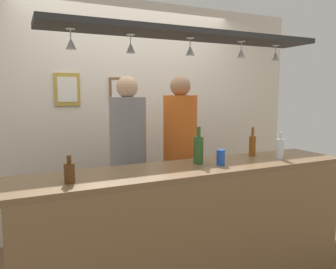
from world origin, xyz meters
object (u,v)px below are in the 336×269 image
(bottle_champagne_green, at_px, (198,149))
(picture_frame_crest, at_px, (117,89))
(bottle_beer_brown_stubby, at_px, (69,172))
(person_middle_orange_shirt, at_px, (180,144))
(picture_frame_caricature, at_px, (67,89))
(bottle_beer_amber_tall, at_px, (252,145))
(person_left_grey_shirt, at_px, (128,149))
(bottle_soda_clear, at_px, (280,148))
(drink_can, at_px, (221,157))

(bottle_champagne_green, xyz_separation_m, picture_frame_crest, (-0.27, 1.33, 0.49))
(bottle_beer_brown_stubby, height_order, picture_frame_crest, picture_frame_crest)
(person_middle_orange_shirt, bearing_deg, picture_frame_caricature, 145.58)
(bottle_beer_amber_tall, bearing_deg, person_left_grey_shirt, 149.06)
(bottle_soda_clear, bearing_deg, person_left_grey_shirt, 144.50)
(bottle_soda_clear, distance_m, picture_frame_crest, 1.85)
(bottle_champagne_green, height_order, drink_can, bottle_champagne_green)
(bottle_champagne_green, relative_size, picture_frame_caricature, 0.88)
(person_left_grey_shirt, height_order, picture_frame_crest, picture_frame_crest)
(bottle_beer_amber_tall, xyz_separation_m, bottle_soda_clear, (0.13, -0.20, -0.01))
(bottle_champagne_green, height_order, bottle_beer_brown_stubby, bottle_champagne_green)
(person_middle_orange_shirt, height_order, drink_can, person_middle_orange_shirt)
(picture_frame_caricature, bearing_deg, person_middle_orange_shirt, -34.42)
(person_left_grey_shirt, relative_size, picture_frame_crest, 6.62)
(bottle_soda_clear, height_order, picture_frame_caricature, picture_frame_caricature)
(bottle_beer_amber_tall, bearing_deg, person_middle_orange_shirt, 126.31)
(person_middle_orange_shirt, bearing_deg, bottle_beer_brown_stubby, -145.94)
(bottle_champagne_green, height_order, picture_frame_caricature, picture_frame_caricature)
(bottle_champagne_green, xyz_separation_m, bottle_beer_brown_stubby, (-1.03, -0.15, -0.05))
(bottle_beer_amber_tall, height_order, bottle_beer_brown_stubby, bottle_beer_amber_tall)
(person_middle_orange_shirt, bearing_deg, picture_frame_crest, 123.29)
(bottle_soda_clear, height_order, picture_frame_crest, picture_frame_crest)
(picture_frame_crest, bearing_deg, bottle_champagne_green, -78.63)
(person_left_grey_shirt, relative_size, picture_frame_caricature, 5.06)
(bottle_beer_brown_stubby, distance_m, bottle_soda_clear, 1.76)
(bottle_soda_clear, xyz_separation_m, picture_frame_crest, (-1.00, 1.47, 0.51))
(bottle_champagne_green, relative_size, bottle_soda_clear, 1.30)
(bottle_soda_clear, xyz_separation_m, picture_frame_caricature, (-1.55, 1.47, 0.51))
(bottle_champagne_green, bearing_deg, person_middle_orange_shirt, 75.23)
(bottle_beer_brown_stubby, bearing_deg, picture_frame_crest, 62.95)
(person_middle_orange_shirt, height_order, bottle_soda_clear, person_middle_orange_shirt)
(bottle_beer_amber_tall, bearing_deg, picture_frame_crest, 124.72)
(bottle_champagne_green, distance_m, bottle_soda_clear, 0.75)
(picture_frame_caricature, bearing_deg, person_left_grey_shirt, -57.11)
(person_middle_orange_shirt, xyz_separation_m, drink_can, (-0.04, -0.78, 0.01))
(person_left_grey_shirt, bearing_deg, drink_can, -56.96)
(person_left_grey_shirt, distance_m, bottle_soda_clear, 1.36)
(person_left_grey_shirt, relative_size, bottle_beer_brown_stubby, 9.56)
(picture_frame_caricature, bearing_deg, picture_frame_crest, 0.00)
(bottle_beer_amber_tall, relative_size, bottle_soda_clear, 1.13)
(person_left_grey_shirt, distance_m, person_middle_orange_shirt, 0.55)
(person_middle_orange_shirt, xyz_separation_m, bottle_beer_brown_stubby, (-1.20, -0.81, 0.02))
(bottle_beer_amber_tall, bearing_deg, bottle_beer_brown_stubby, -172.13)
(person_middle_orange_shirt, height_order, bottle_champagne_green, person_middle_orange_shirt)
(bottle_beer_brown_stubby, bearing_deg, bottle_champagne_green, 8.40)
(person_left_grey_shirt, bearing_deg, person_middle_orange_shirt, 0.00)
(person_left_grey_shirt, height_order, bottle_champagne_green, person_left_grey_shirt)
(person_left_grey_shirt, height_order, bottle_beer_amber_tall, person_left_grey_shirt)
(person_middle_orange_shirt, distance_m, drink_can, 0.78)
(bottle_champagne_green, bearing_deg, person_left_grey_shirt, 119.50)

